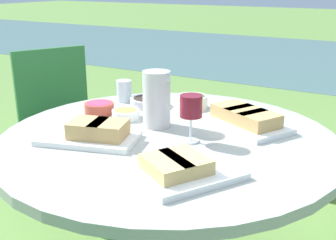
{
  "coord_description": "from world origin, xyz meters",
  "views": [
    {
      "loc": [
        0.74,
        -1.26,
        1.27
      ],
      "look_at": [
        0.0,
        0.0,
        0.78
      ],
      "focal_mm": 45.0,
      "sensor_mm": 36.0,
      "label": 1
    }
  ],
  "objects_px": {
    "chair_near_right": "(61,112)",
    "handbag": "(309,174)",
    "dining_table": "(168,161)",
    "water_pitcher": "(157,99)",
    "wine_glass": "(191,108)"
  },
  "relations": [
    {
      "from": "water_pitcher",
      "to": "dining_table",
      "type": "bearing_deg",
      "value": -37.12
    },
    {
      "from": "dining_table",
      "to": "handbag",
      "type": "bearing_deg",
      "value": 76.25
    },
    {
      "from": "dining_table",
      "to": "water_pitcher",
      "type": "height_order",
      "value": "water_pitcher"
    },
    {
      "from": "dining_table",
      "to": "water_pitcher",
      "type": "bearing_deg",
      "value": 142.88
    },
    {
      "from": "water_pitcher",
      "to": "chair_near_right",
      "type": "bearing_deg",
      "value": 156.49
    },
    {
      "from": "chair_near_right",
      "to": "handbag",
      "type": "xyz_separation_m",
      "value": [
        1.31,
        0.75,
        -0.4
      ]
    },
    {
      "from": "water_pitcher",
      "to": "wine_glass",
      "type": "xyz_separation_m",
      "value": [
        0.19,
        -0.09,
        0.02
      ]
    },
    {
      "from": "water_pitcher",
      "to": "wine_glass",
      "type": "bearing_deg",
      "value": -23.76
    },
    {
      "from": "chair_near_right",
      "to": "handbag",
      "type": "relative_size",
      "value": 2.42
    },
    {
      "from": "water_pitcher",
      "to": "wine_glass",
      "type": "relative_size",
      "value": 1.28
    },
    {
      "from": "wine_glass",
      "to": "handbag",
      "type": "xyz_separation_m",
      "value": [
        0.2,
        1.23,
        -0.72
      ]
    },
    {
      "from": "chair_near_right",
      "to": "wine_glass",
      "type": "height_order",
      "value": "wine_glass"
    },
    {
      "from": "wine_glass",
      "to": "handbag",
      "type": "relative_size",
      "value": 0.47
    },
    {
      "from": "chair_near_right",
      "to": "handbag",
      "type": "height_order",
      "value": "chair_near_right"
    },
    {
      "from": "dining_table",
      "to": "chair_near_right",
      "type": "relative_size",
      "value": 1.41
    }
  ]
}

